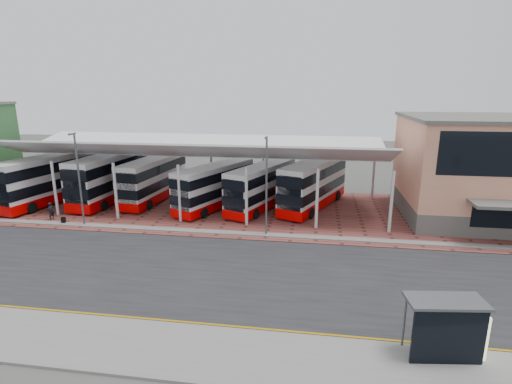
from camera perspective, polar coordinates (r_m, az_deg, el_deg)
ground at (r=27.30m, az=-4.49°, el=-10.62°), size 140.00×140.00×0.00m
road at (r=26.42m, az=-4.99°, el=-11.51°), size 120.00×14.00×0.02m
forecourt at (r=38.98m, az=2.70°, el=-2.70°), size 72.00×16.00×0.06m
sidewalk at (r=19.81m, az=-10.80°, el=-21.34°), size 120.00×4.00×0.14m
north_kerb at (r=32.87m, az=-2.05°, el=-5.97°), size 120.00×0.80×0.14m
yellow_line_near at (r=21.39m, az=-8.94°, el=-18.40°), size 120.00×0.12×0.01m
yellow_line_far at (r=21.63m, az=-8.69°, el=-17.98°), size 120.00×0.12×0.01m
canopy at (r=40.17m, az=-8.54°, el=6.12°), size 37.00×11.63×7.07m
terminal at (r=42.24m, az=32.60°, el=2.82°), size 18.40×14.40×9.25m
lamp_west at (r=36.90m, az=-23.99°, el=2.00°), size 0.16×0.90×8.07m
lamp_east at (r=31.38m, az=1.50°, el=1.24°), size 0.16×0.90×8.07m
bus_0 at (r=46.50m, az=-27.33°, el=1.64°), size 4.96×12.14×4.88m
bus_1 at (r=44.85m, az=-19.93°, el=2.00°), size 3.71×12.11×4.91m
bus_2 at (r=43.50m, az=-14.41°, el=1.76°), size 3.58×11.05×4.47m
bus_3 at (r=39.68m, az=-5.88°, el=0.78°), size 6.26×10.46×4.27m
bus_4 at (r=39.26m, az=0.84°, el=0.73°), size 5.99×10.59×4.30m
bus_5 at (r=39.94m, az=8.25°, el=1.09°), size 6.65×11.48×4.67m
pedestrian at (r=40.51m, az=-27.20°, el=-2.43°), size 0.56×0.69×1.63m
suitcase at (r=39.07m, az=-25.80°, el=-3.67°), size 0.33×0.24×0.57m
bus_shelter at (r=19.87m, az=26.35°, el=-16.61°), size 3.52×1.95×2.69m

